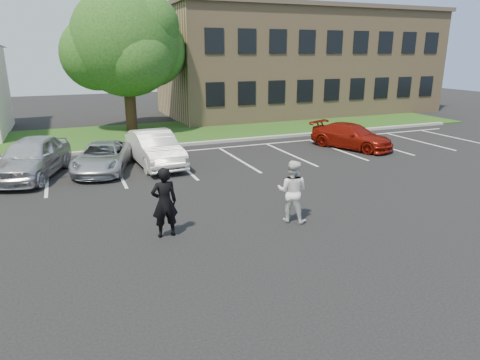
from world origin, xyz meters
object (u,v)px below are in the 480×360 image
at_px(car_silver_minivan, 103,157).
at_px(man_white_shirt, 292,191).
at_px(car_silver_west, 31,157).
at_px(man_black_suit, 164,203).
at_px(office_building, 299,61).
at_px(car_white_sedan, 155,149).
at_px(tree, 127,45).
at_px(car_red_compact, 351,136).

bearing_deg(car_silver_minivan, man_white_shirt, -43.02).
bearing_deg(car_silver_west, man_black_suit, -45.65).
relative_size(office_building, car_silver_west, 4.60).
bearing_deg(car_white_sedan, car_silver_minivan, 178.30).
bearing_deg(man_black_suit, car_silver_west, -66.70).
xyz_separation_m(tree, man_white_shirt, (1.98, -17.50, -4.40)).
distance_m(man_white_shirt, car_white_sedan, 8.57).
bearing_deg(car_silver_west, office_building, 53.14).
xyz_separation_m(man_black_suit, man_white_shirt, (3.79, -0.36, -0.04)).
distance_m(car_silver_west, car_white_sedan, 5.02).
relative_size(office_building, car_white_sedan, 4.77).
distance_m(man_black_suit, car_white_sedan, 7.96).
bearing_deg(car_silver_minivan, tree, 90.43).
relative_size(man_white_shirt, car_silver_west, 0.39).
height_order(car_silver_west, car_white_sedan, car_silver_west).
relative_size(man_white_shirt, car_red_compact, 0.43).
distance_m(man_white_shirt, car_silver_west, 11.13).
height_order(office_building, tree, tree).
relative_size(man_black_suit, man_white_shirt, 1.04).
xyz_separation_m(tree, man_black_suit, (-1.80, -17.14, -4.36)).
relative_size(office_building, man_black_suit, 11.29).
bearing_deg(car_red_compact, car_silver_minivan, 154.95).
distance_m(car_white_sedan, car_red_compact, 10.39).
height_order(tree, man_black_suit, tree).
bearing_deg(man_white_shirt, car_silver_minivan, -19.06).
xyz_separation_m(car_silver_minivan, car_red_compact, (12.65, -0.31, 0.04)).
xyz_separation_m(office_building, car_white_sedan, (-15.08, -13.54, -3.38)).
height_order(car_silver_minivan, car_white_sedan, car_white_sedan).
bearing_deg(car_white_sedan, car_red_compact, -6.74).
height_order(car_silver_minivan, car_red_compact, car_red_compact).
xyz_separation_m(car_silver_minivan, car_white_sedan, (2.27, 0.11, 0.17)).
bearing_deg(car_silver_west, car_red_compact, 17.55).
bearing_deg(man_white_shirt, tree, -42.86).
xyz_separation_m(man_white_shirt, car_white_sedan, (-2.46, 8.21, -0.18)).
height_order(man_white_shirt, car_silver_minivan, man_white_shirt).
bearing_deg(man_white_shirt, car_red_compact, -94.83).
height_order(man_white_shirt, car_silver_west, man_white_shirt).
height_order(office_building, man_black_suit, office_building).
relative_size(car_silver_west, car_white_sedan, 1.04).
height_order(office_building, car_red_compact, office_building).
distance_m(tree, man_black_suit, 17.78).
relative_size(man_white_shirt, car_silver_minivan, 0.43).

